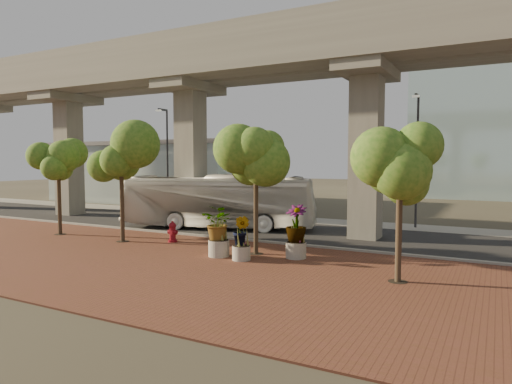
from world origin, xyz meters
The scene contains 18 objects.
ground centered at (0.00, 0.00, 0.00)m, with size 160.00×160.00×0.00m, color #3D392C.
brick_plaza centered at (0.00, -8.00, 0.03)m, with size 70.00×13.00×0.06m, color brown.
asphalt_road centered at (0.00, 2.00, 0.02)m, with size 90.00×8.00×0.04m, color black.
curb_strip centered at (0.00, -2.00, 0.08)m, with size 70.00×0.25×0.16m, color gray.
far_sidewalk centered at (0.00, 7.50, 0.03)m, with size 90.00×3.00×0.06m, color gray.
transit_viaduct centered at (0.00, 2.00, 7.29)m, with size 72.00×5.60×12.40m.
station_pavilion centered at (-20.00, 16.00, 3.22)m, with size 23.00×13.00×6.30m.
transit_bus centered at (-3.36, 1.30, 1.74)m, with size 2.92×12.45×3.47m, color silver.
fire_hydrant centered at (-2.71, -4.18, 0.60)m, with size 0.56×0.50×1.12m.
planter_front centered at (1.45, -6.10, 1.47)m, with size 2.12×2.12×2.33m.
planter_right centered at (4.68, -4.80, 1.51)m, with size 2.24×2.24×2.39m.
planter_left centered at (2.74, -6.30, 1.25)m, with size 1.78×1.78×1.96m.
street_tree_far_west centered at (-10.14, -5.30, 4.41)m, with size 3.52×3.52×5.98m.
street_tree_near_west centered at (-5.17, -5.32, 4.65)m, with size 3.85×3.85×6.37m.
street_tree_near_east centered at (2.68, -4.83, 4.53)m, with size 3.75×3.75×6.20m.
street_tree_far_east centered at (9.48, -6.74, 4.10)m, with size 3.30×3.30×5.57m.
streetlamp_west centered at (-12.15, 7.02, 5.03)m, with size 0.43×1.25×8.62m.
streetlamp_east centered at (7.88, 7.38, 4.97)m, with size 0.42×1.23×8.51m.
Camera 1 is at (12.55, -23.35, 4.42)m, focal length 32.00 mm.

